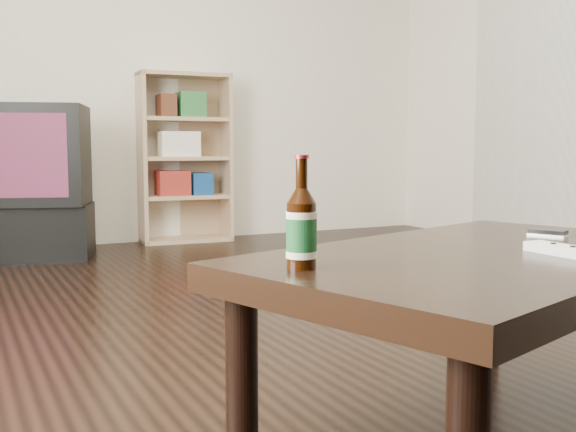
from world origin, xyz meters
name	(u,v)px	position (x,y,z in m)	size (l,w,h in m)	color
floor	(342,352)	(0.00, 0.00, -0.01)	(5.00, 6.00, 0.01)	black
wall_back	(125,56)	(0.00, 3.01, 1.35)	(5.00, 0.02, 2.70)	silver
chimney_breast	(561,44)	(2.35, 1.20, 1.35)	(0.30, 1.20, 2.70)	silver
tv_stand	(20,232)	(-0.79, 2.54, 0.17)	(0.85, 0.43, 0.34)	black
tv	(17,155)	(-0.79, 2.54, 0.65)	(0.94, 0.74, 0.61)	black
bookshelf	(182,155)	(0.38, 2.90, 0.64)	(0.68, 0.34, 1.24)	tan
coffee_table	(485,276)	(-0.06, -0.74, 0.39)	(1.36, 1.03, 0.45)	black
beer_bottle	(302,229)	(-0.56, -0.75, 0.53)	(0.08, 0.08, 0.23)	black
phone	(548,233)	(0.29, -0.61, 0.46)	(0.09, 0.11, 0.02)	silver
remote	(565,251)	(0.05, -0.87, 0.46)	(0.06, 0.20, 0.02)	white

